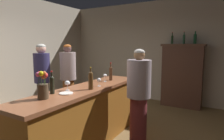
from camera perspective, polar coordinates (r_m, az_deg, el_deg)
wall_back at (r=6.05m, az=9.33°, el=5.48°), size 4.96×0.12×2.93m
bar_counter at (r=3.21m, az=-7.76°, el=-13.72°), size 0.59×2.57×0.98m
display_cabinet at (r=5.48m, az=20.08°, el=-1.22°), size 1.10×0.43×1.68m
wine_bottle_merlot at (r=3.66m, az=-0.38°, el=-0.76°), size 0.06×0.06×0.34m
wine_bottle_chardonnay at (r=2.77m, az=-17.38°, el=-3.90°), size 0.06×0.06×0.32m
wine_bottle_malbec at (r=2.91m, az=-6.34°, el=-2.82°), size 0.07×0.07×0.34m
wine_glass_front at (r=2.91m, az=-13.11°, el=-3.93°), size 0.08×0.08×0.15m
wine_glass_mid at (r=3.14m, az=-3.89°, el=-3.06°), size 0.06×0.06×0.14m
wine_glass_rear at (r=3.54m, az=-2.09°, el=-1.77°), size 0.07×0.07×0.14m
flower_arrangement at (r=2.53m, az=-19.84°, el=-4.54°), size 0.14×0.14×0.35m
cheese_plate at (r=2.74m, az=-13.44°, el=-6.73°), size 0.19×0.19×0.01m
display_bottle_left at (r=5.49m, az=17.42°, el=8.75°), size 0.06×0.06×0.31m
display_bottle_midleft at (r=5.43m, az=20.57°, el=8.70°), size 0.06×0.06×0.32m
display_bottle_center at (r=5.39m, az=23.44°, el=8.66°), size 0.08×0.08×0.32m
patron_near_entrance at (r=4.44m, az=-19.95°, el=-2.38°), size 0.34×0.34×1.68m
patron_in_grey at (r=4.52m, az=-12.85°, el=-2.20°), size 0.36×0.36×1.67m
bartender at (r=3.22m, az=7.92°, el=-6.89°), size 0.39×0.39×1.59m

